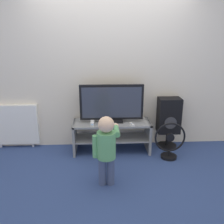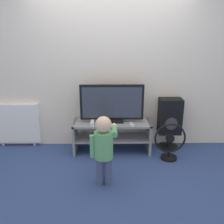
% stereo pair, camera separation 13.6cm
% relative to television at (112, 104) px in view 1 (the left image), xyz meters
% --- Properties ---
extents(ground_plane, '(16.00, 16.00, 0.00)m').
position_rel_television_xyz_m(ground_plane, '(0.00, -0.24, -0.79)').
color(ground_plane, navy).
extents(wall_back, '(10.00, 0.06, 2.60)m').
position_rel_television_xyz_m(wall_back, '(0.00, 0.28, 0.51)').
color(wall_back, silver).
rests_on(wall_back, ground_plane).
extents(tv_stand, '(1.21, 0.44, 0.49)m').
position_rel_television_xyz_m(tv_stand, '(0.00, -0.02, -0.46)').
color(tv_stand, gray).
rests_on(tv_stand, ground_plane).
extents(television, '(0.98, 0.20, 0.59)m').
position_rel_television_xyz_m(television, '(0.00, 0.00, 0.00)').
color(television, black).
rests_on(television, tv_stand).
extents(game_console, '(0.05, 0.16, 0.05)m').
position_rel_television_xyz_m(game_console, '(-0.30, -0.11, -0.27)').
color(game_console, white).
rests_on(game_console, tv_stand).
extents(remote_primary, '(0.06, 0.13, 0.03)m').
position_rel_television_xyz_m(remote_primary, '(0.30, -0.16, -0.28)').
color(remote_primary, white).
rests_on(remote_primary, tv_stand).
extents(child, '(0.34, 0.50, 0.90)m').
position_rel_television_xyz_m(child, '(-0.11, -0.95, -0.25)').
color(child, '#3F4C72').
rests_on(child, ground_plane).
extents(speaker_tower, '(0.36, 0.32, 0.84)m').
position_rel_television_xyz_m(speaker_tower, '(0.94, 0.10, -0.26)').
color(speaker_tower, black).
rests_on(speaker_tower, ground_plane).
extents(floor_fan, '(0.47, 0.24, 0.57)m').
position_rel_television_xyz_m(floor_fan, '(0.86, -0.31, -0.53)').
color(floor_fan, black).
rests_on(floor_fan, ground_plane).
extents(radiator, '(0.76, 0.08, 0.73)m').
position_rel_television_xyz_m(radiator, '(-1.58, 0.21, -0.39)').
color(radiator, white).
rests_on(radiator, ground_plane).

